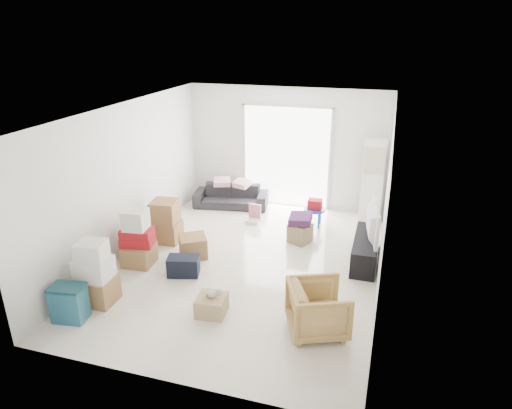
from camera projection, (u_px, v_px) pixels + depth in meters
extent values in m
cube|color=silver|center=(246.00, 269.00, 8.11)|extent=(4.50, 6.00, 0.24)
cube|color=white|center=(245.00, 102.00, 7.03)|extent=(4.50, 6.00, 0.24)
cube|color=white|center=(288.00, 147.00, 10.35)|extent=(4.50, 0.24, 2.70)
cube|color=white|center=(155.00, 289.00, 4.79)|extent=(4.50, 0.24, 2.70)
cube|color=white|center=(120.00, 179.00, 8.20)|extent=(0.24, 6.00, 2.70)
cube|color=white|center=(394.00, 207.00, 6.94)|extent=(0.24, 6.00, 2.70)
cube|color=white|center=(286.00, 157.00, 10.30)|extent=(2.00, 0.01, 2.30)
cube|color=silver|center=(244.00, 154.00, 10.56)|extent=(0.06, 0.04, 2.30)
cube|color=silver|center=(330.00, 160.00, 10.03)|extent=(0.06, 0.04, 2.30)
cube|color=silver|center=(287.00, 106.00, 9.87)|extent=(2.10, 0.04, 0.06)
cube|color=white|center=(372.00, 181.00, 9.59)|extent=(0.45, 0.30, 1.75)
cube|color=black|center=(365.00, 250.00, 8.05)|extent=(0.42, 1.39, 0.46)
imported|color=black|center=(367.00, 234.00, 7.94)|extent=(0.75, 1.14, 0.14)
imported|color=#2A292F|center=(231.00, 193.00, 10.49)|extent=(1.73, 0.73, 0.66)
cube|color=#DFA3B4|center=(222.00, 176.00, 10.40)|extent=(0.43, 0.39, 0.11)
cube|color=#DFA3B4|center=(242.00, 178.00, 10.28)|extent=(0.41, 0.36, 0.12)
imported|color=tan|center=(318.00, 307.00, 6.15)|extent=(0.95, 0.98, 0.78)
cube|color=#1D556C|center=(71.00, 312.00, 6.50)|extent=(0.49, 0.38, 0.25)
cube|color=#1D556C|center=(68.00, 296.00, 6.40)|extent=(0.49, 0.38, 0.25)
cube|color=#0C333D|center=(66.00, 288.00, 6.35)|extent=(0.51, 0.39, 0.04)
cube|color=olive|center=(97.00, 290.00, 6.89)|extent=(0.55, 0.46, 0.41)
cube|color=white|center=(94.00, 269.00, 6.76)|extent=(0.52, 0.43, 0.32)
cube|color=white|center=(91.00, 251.00, 6.65)|extent=(0.47, 0.43, 0.27)
cube|color=olive|center=(139.00, 254.00, 7.99)|extent=(0.54, 0.54, 0.36)
cube|color=#A6141B|center=(138.00, 241.00, 7.90)|extent=(0.61, 0.46, 0.16)
cube|color=#A6141B|center=(137.00, 233.00, 7.84)|extent=(0.58, 0.43, 0.15)
cube|color=white|center=(135.00, 220.00, 7.75)|extent=(0.42, 0.40, 0.35)
cube|color=olive|center=(166.00, 231.00, 8.85)|extent=(0.57, 0.48, 0.40)
cube|color=olive|center=(165.00, 212.00, 8.69)|extent=(0.53, 0.53, 0.43)
cube|color=olive|center=(193.00, 246.00, 8.26)|extent=(0.64, 0.64, 0.39)
cube|color=black|center=(183.00, 266.00, 7.65)|extent=(0.58, 0.43, 0.33)
cube|color=#907D54|center=(300.00, 233.00, 8.80)|extent=(0.49, 0.49, 0.38)
cube|color=#4A2050|center=(300.00, 221.00, 8.71)|extent=(0.43, 0.43, 0.14)
cylinder|color=#0A3AB8|center=(315.00, 210.00, 9.45)|extent=(0.44, 0.44, 0.04)
cylinder|color=#0A3AB8|center=(320.00, 217.00, 9.59)|extent=(0.04, 0.04, 0.34)
cylinder|color=#0A3AB8|center=(310.00, 215.00, 9.65)|extent=(0.04, 0.04, 0.34)
cylinder|color=#0A3AB8|center=(308.00, 219.00, 9.46)|extent=(0.04, 0.04, 0.34)
cylinder|color=#0A3AB8|center=(319.00, 221.00, 9.40)|extent=(0.04, 0.04, 0.34)
cube|color=#A6141B|center=(315.00, 204.00, 9.41)|extent=(0.28, 0.22, 0.20)
cube|color=silver|center=(253.00, 221.00, 9.71)|extent=(0.31, 0.28, 0.07)
cube|color=#C56E77|center=(255.00, 211.00, 9.73)|extent=(0.27, 0.06, 0.32)
cube|color=tan|center=(212.00, 305.00, 6.63)|extent=(0.45, 0.45, 0.28)
ellipsoid|color=#B2ADA8|center=(211.00, 294.00, 6.56)|extent=(0.19, 0.13, 0.10)
cube|color=#B31A14|center=(211.00, 294.00, 6.56)|extent=(0.16, 0.14, 0.03)
sphere|color=#B2ADA8|center=(219.00, 292.00, 6.55)|extent=(0.10, 0.10, 0.10)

